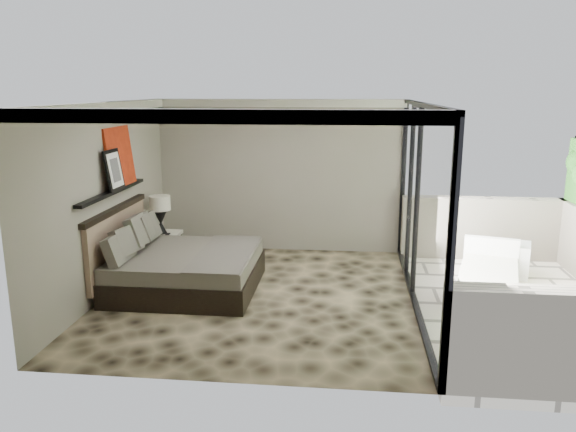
# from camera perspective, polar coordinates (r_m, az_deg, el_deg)

# --- Properties ---
(floor) EXTENTS (5.00, 5.00, 0.00)m
(floor) POSITION_cam_1_polar(r_m,az_deg,el_deg) (8.35, -2.97, -8.13)
(floor) COLOR black
(floor) RESTS_ON ground
(ceiling) EXTENTS (4.50, 5.00, 0.02)m
(ceiling) POSITION_cam_1_polar(r_m,az_deg,el_deg) (7.80, -3.21, 11.37)
(ceiling) COLOR silver
(ceiling) RESTS_ON back_wall
(back_wall) EXTENTS (4.50, 0.02, 2.80)m
(back_wall) POSITION_cam_1_polar(r_m,az_deg,el_deg) (10.39, -0.87, 4.05)
(back_wall) COLOR gray
(back_wall) RESTS_ON floor
(left_wall) EXTENTS (0.02, 5.00, 2.80)m
(left_wall) POSITION_cam_1_polar(r_m,az_deg,el_deg) (8.61, -17.97, 1.58)
(left_wall) COLOR gray
(left_wall) RESTS_ON floor
(glass_wall) EXTENTS (0.08, 5.00, 2.80)m
(glass_wall) POSITION_cam_1_polar(r_m,az_deg,el_deg) (7.92, 13.20, 0.93)
(glass_wall) COLOR white
(glass_wall) RESTS_ON floor
(terrace_slab) EXTENTS (3.00, 5.00, 0.12)m
(terrace_slab) POSITION_cam_1_polar(r_m,az_deg,el_deg) (8.64, 22.73, -8.86)
(terrace_slab) COLOR beige
(terrace_slab) RESTS_ON ground
(picture_ledge) EXTENTS (0.12, 2.20, 0.05)m
(picture_ledge) POSITION_cam_1_polar(r_m,az_deg,el_deg) (8.66, -17.39, 2.35)
(picture_ledge) COLOR black
(picture_ledge) RESTS_ON left_wall
(bed) EXTENTS (2.15, 2.08, 1.19)m
(bed) POSITION_cam_1_polar(r_m,az_deg,el_deg) (8.70, -10.93, -5.06)
(bed) COLOR black
(bed) RESTS_ON floor
(nightstand) EXTENTS (0.61, 0.61, 0.58)m
(nightstand) POSITION_cam_1_polar(r_m,az_deg,el_deg) (10.10, -12.59, -2.97)
(nightstand) COLOR black
(nightstand) RESTS_ON floor
(table_lamp) EXTENTS (0.36, 0.36, 0.66)m
(table_lamp) POSITION_cam_1_polar(r_m,az_deg,el_deg) (9.93, -12.86, 0.65)
(table_lamp) COLOR black
(table_lamp) RESTS_ON nightstand
(abstract_canvas) EXTENTS (0.13, 0.90, 0.90)m
(abstract_canvas) POSITION_cam_1_polar(r_m,az_deg,el_deg) (8.94, -16.73, 5.80)
(abstract_canvas) COLOR #C65311
(abstract_canvas) RESTS_ON picture_ledge
(framed_print) EXTENTS (0.11, 0.50, 0.60)m
(framed_print) POSITION_cam_1_polar(r_m,az_deg,el_deg) (8.60, -17.27, 4.49)
(framed_print) COLOR black
(framed_print) RESTS_ON picture_ledge
(ottoman) EXTENTS (0.68, 0.68, 0.54)m
(ottoman) POSITION_cam_1_polar(r_m,az_deg,el_deg) (9.86, 21.76, -4.09)
(ottoman) COLOR silver
(ottoman) RESTS_ON terrace_slab
(lounger) EXTENTS (1.25, 1.84, 0.66)m
(lounger) POSITION_cam_1_polar(r_m,az_deg,el_deg) (8.96, 19.69, -6.03)
(lounger) COLOR white
(lounger) RESTS_ON terrace_slab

